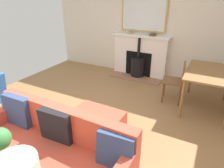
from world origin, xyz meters
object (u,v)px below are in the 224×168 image
Objects in this scene: sofa at (50,153)px; ottoman at (97,121)px; mantel_bowl_near at (130,33)px; dining_chair_near_fireplace at (178,79)px; dining_table at (210,76)px; fireplace at (139,58)px; mantel_bowl_far at (153,35)px.

sofa is 2.46× the size of ottoman.
mantel_bowl_near reaches higher than dining_chair_near_fireplace.
fireplace is at bearing -120.33° from dining_table.
fireplace reaches higher than sofa.
dining_chair_near_fireplace is at bearing 55.56° from mantel_bowl_near.
dining_table is (-2.51, 1.46, 0.30)m from sofa.
dining_chair_near_fireplace is (-2.52, 0.92, 0.14)m from sofa.
mantel_bowl_far reaches higher than ottoman.
ottoman is 0.96× the size of dining_chair_near_fireplace.
mantel_bowl_near reaches higher than ottoman.
fireplace is at bearing -130.43° from dining_chair_near_fireplace.
fireplace is 3.51m from sofa.
mantel_bowl_far reaches higher than sofa.
dining_table is (1.01, 1.41, -0.44)m from mantel_bowl_far.
dining_chair_near_fireplace is at bearing 159.95° from sofa.
sofa is at bearing -0.92° from mantel_bowl_far.
mantel_bowl_near is at bearing -93.64° from fireplace.
mantel_bowl_far reaches higher than dining_table.
fireplace reaches higher than dining_table.
mantel_bowl_near is 0.07× the size of sofa.
mantel_bowl_near is 0.77× the size of mantel_bowl_far.
ottoman is (2.58, 0.29, -0.25)m from fireplace.
dining_chair_near_fireplace is (0.98, 1.15, 0.02)m from fireplace.
dining_chair_near_fireplace is (-1.60, 0.86, 0.27)m from ottoman.
dining_table is at bearing 59.67° from fireplace.
dining_chair_near_fireplace is (1.00, 0.86, -0.61)m from mantel_bowl_far.
mantel_bowl_far is at bearing 179.95° from ottoman.
mantel_bowl_near is 2.81m from ottoman.
mantel_bowl_far is 2.74m from ottoman.
mantel_bowl_far is 0.14× the size of dining_table.
dining_table is at bearing 63.20° from mantel_bowl_near.
dining_table is (1.01, 2.01, -0.44)m from mantel_bowl_near.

